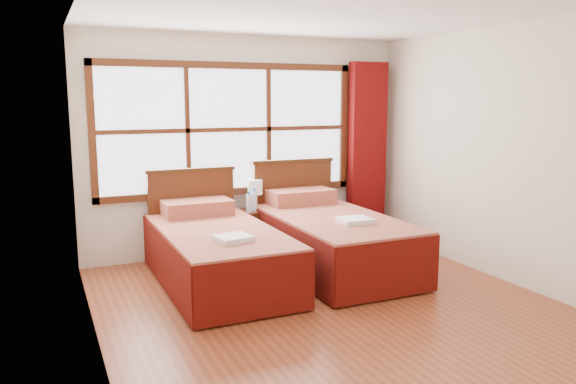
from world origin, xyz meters
name	(u,v)px	position (x,y,z in m)	size (l,w,h in m)	color
floor	(337,311)	(0.00, 0.00, 0.00)	(4.50, 4.50, 0.00)	brown
ceiling	(342,6)	(0.00, 0.00, 2.60)	(4.50, 4.50, 0.00)	white
wall_back	(248,145)	(0.00, 2.25, 1.30)	(4.00, 4.00, 0.00)	silver
wall_left	(91,179)	(-2.00, 0.00, 1.30)	(4.50, 4.50, 0.00)	silver
wall_right	(515,156)	(2.00, 0.00, 1.30)	(4.50, 4.50, 0.00)	silver
window	(229,130)	(-0.25, 2.21, 1.50)	(3.16, 0.06, 1.56)	white
curtain	(367,152)	(1.60, 2.11, 1.17)	(0.50, 0.16, 2.30)	#690A0A
bed_left	(216,251)	(-0.74, 1.20, 0.33)	(1.10, 2.14, 1.07)	#3C200C
bed_right	(328,237)	(0.55, 1.20, 0.34)	(1.15, 2.23, 1.12)	#3C200C
nightstand	(251,233)	(-0.07, 1.99, 0.28)	(0.41, 0.41, 0.55)	#48210F
towels_left	(233,238)	(-0.75, 0.62, 0.60)	(0.35, 0.32, 0.05)	white
towels_right	(355,220)	(0.60, 0.72, 0.62)	(0.34, 0.30, 0.05)	white
lamp	(255,188)	(0.03, 2.11, 0.80)	(0.18, 0.18, 0.35)	gold
bottle_near	(249,203)	(-0.13, 1.88, 0.66)	(0.07, 0.07, 0.25)	#C2E6F9
bottle_far	(254,201)	(-0.04, 1.95, 0.67)	(0.07, 0.07, 0.27)	#C2E6F9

